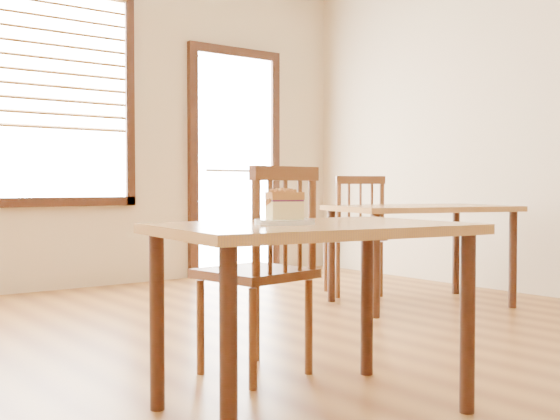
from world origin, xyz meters
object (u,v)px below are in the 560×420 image
(cafe_chair_main, at_px, (261,270))
(cake_slice, at_px, (285,204))
(cafe_table_main, at_px, (311,249))
(cafe_table_second, at_px, (420,218))
(plate, at_px, (285,222))
(cafe_chair_second, at_px, (354,234))

(cafe_chair_main, distance_m, cake_slice, 0.65)
(cafe_table_main, height_order, cake_slice, cake_slice)
(cake_slice, bearing_deg, cafe_table_main, 1.31)
(cafe_table_main, relative_size, cafe_table_second, 0.87)
(cafe_table_main, relative_size, plate, 5.41)
(cafe_chair_second, bearing_deg, plate, 67.51)
(cafe_table_main, distance_m, plate, 0.16)
(cafe_chair_second, bearing_deg, cafe_table_second, 121.33)
(cafe_chair_main, relative_size, cafe_chair_second, 1.01)
(cafe_table_second, distance_m, cafe_chair_second, 0.67)
(cafe_table_second, distance_m, cake_slice, 2.75)
(cafe_chair_main, bearing_deg, cake_slice, 55.66)
(cafe_table_second, xyz_separation_m, plate, (-2.37, -1.38, 0.10))
(cafe_table_main, bearing_deg, cafe_chair_second, 50.52)
(cafe_chair_main, distance_m, plate, 0.62)
(cafe_chair_main, xyz_separation_m, plate, (-0.25, -0.51, 0.25))
(cafe_chair_second, distance_m, plate, 3.09)
(cafe_table_main, bearing_deg, cafe_chair_main, 82.19)
(cafe_table_main, distance_m, cafe_chair_second, 3.03)
(cafe_table_main, distance_m, cake_slice, 0.21)
(cafe_chair_main, height_order, cake_slice, cafe_chair_main)
(cafe_chair_main, xyz_separation_m, cafe_table_second, (2.12, 0.88, 0.15))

